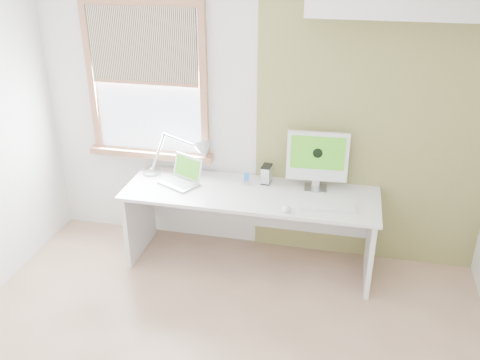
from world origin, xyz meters
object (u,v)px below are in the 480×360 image
(desk, at_px, (251,209))
(external_drive, at_px, (267,174))
(laptop, at_px, (183,177))
(imac, at_px, (317,158))
(desk_lamp, at_px, (193,153))

(desk, distance_m, external_drive, 0.34)
(laptop, xyz_separation_m, imac, (1.17, 0.15, 0.23))
(desk, height_order, imac, imac)
(laptop, bearing_deg, imac, 7.25)
(desk, xyz_separation_m, external_drive, (0.10, 0.16, 0.28))
(desk_lamp, distance_m, laptop, 0.26)
(laptop, bearing_deg, external_drive, 12.47)
(desk, height_order, desk_lamp, desk_lamp)
(desk_lamp, xyz_separation_m, laptop, (-0.04, -0.20, -0.15))
(desk, relative_size, laptop, 5.35)
(external_drive, bearing_deg, laptop, -167.53)
(desk_lamp, bearing_deg, external_drive, -3.18)
(external_drive, bearing_deg, desk, -123.26)
(external_drive, relative_size, imac, 0.31)
(desk_lamp, bearing_deg, laptop, -102.58)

